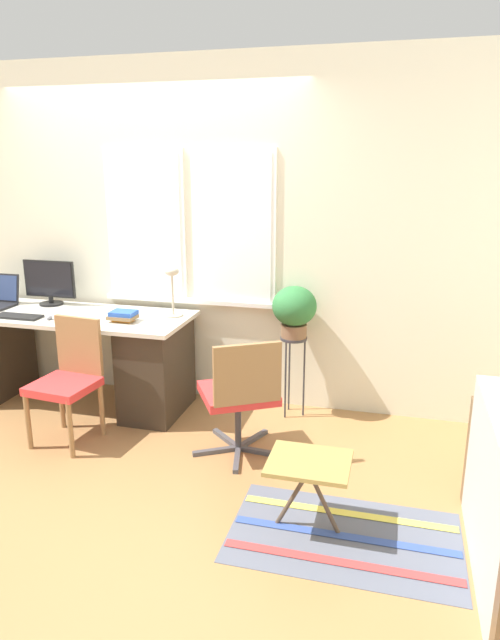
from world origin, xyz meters
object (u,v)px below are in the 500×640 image
(office_chair_swivel, at_px, (241,394))
(mouse, at_px, (50,318))
(book_stack, at_px, (123,316))
(desk_chair_wooden, at_px, (68,377))
(potted_plant, at_px, (294,309))
(folding_stool, at_px, (309,467))
(keyboard, at_px, (18,316))
(monitor, at_px, (50,282))
(desk_lamp, at_px, (172,284))
(plant_stand, at_px, (293,350))

(office_chair_swivel, bearing_deg, mouse, -41.29)
(book_stack, bearing_deg, desk_chair_wooden, -113.31)
(potted_plant, height_order, folding_stool, potted_plant)
(mouse, xyz_separation_m, book_stack, (0.56, 0.11, 0.03))
(keyboard, height_order, folding_stool, keyboard)
(office_chair_swivel, bearing_deg, folding_stool, 99.02)
(keyboard, distance_m, book_stack, 0.84)
(monitor, xyz_separation_m, mouse, (0.26, -0.42, -0.17))
(monitor, relative_size, folding_stool, 1.07)
(potted_plant, xyz_separation_m, folding_stool, (0.35, -1.41, -0.48))
(keyboard, relative_size, mouse, 6.18)
(potted_plant, bearing_deg, monitor, -179.86)
(keyboard, height_order, desk_chair_wooden, desk_chair_wooden)
(book_stack, distance_m, folding_stool, 1.98)
(desk_lamp, xyz_separation_m, plant_stand, (0.94, 0.08, -0.48))
(mouse, bearing_deg, desk_lamp, 21.72)
(desk_lamp, bearing_deg, monitor, 176.12)
(desk_lamp, height_order, desk_chair_wooden, desk_lamp)
(book_stack, bearing_deg, desk_lamp, 38.04)
(book_stack, distance_m, potted_plant, 1.29)
(office_chair_swivel, height_order, plant_stand, office_chair_swivel)
(folding_stool, bearing_deg, mouse, 155.59)
(desk_chair_wooden, bearing_deg, potted_plant, 34.60)
(mouse, bearing_deg, office_chair_swivel, -10.60)
(monitor, xyz_separation_m, plant_stand, (2.07, 0.01, -0.42))
(desk_lamp, relative_size, book_stack, 1.88)
(keyboard, relative_size, desk_chair_wooden, 0.43)
(mouse, distance_m, book_stack, 0.57)
(desk_lamp, height_order, folding_stool, desk_lamp)
(office_chair_swivel, bearing_deg, keyboard, -39.46)
(keyboard, height_order, potted_plant, potted_plant)
(keyboard, relative_size, potted_plant, 0.94)
(desk_chair_wooden, relative_size, office_chair_swivel, 1.02)
(office_chair_swivel, bearing_deg, plant_stand, -137.27)
(plant_stand, bearing_deg, folding_stool, -76.02)
(book_stack, bearing_deg, mouse, -169.30)
(plant_stand, bearing_deg, desk_chair_wooden, -151.34)
(potted_plant, bearing_deg, book_stack, -165.55)
(plant_stand, height_order, folding_stool, plant_stand)
(book_stack, xyz_separation_m, potted_plant, (1.25, 0.32, 0.06))
(book_stack, height_order, desk_chair_wooden, desk_chair_wooden)
(keyboard, relative_size, desk_lamp, 0.96)
(mouse, xyz_separation_m, plant_stand, (1.81, 0.43, -0.24))
(mouse, relative_size, folding_stool, 0.14)
(monitor, bearing_deg, desk_chair_wooden, -51.77)
(desk_lamp, bearing_deg, desk_chair_wooden, -125.62)
(office_chair_swivel, relative_size, plant_stand, 1.33)
(keyboard, bearing_deg, plant_stand, 11.90)
(folding_stool, bearing_deg, keyboard, 158.24)
(plant_stand, bearing_deg, keyboard, -168.10)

